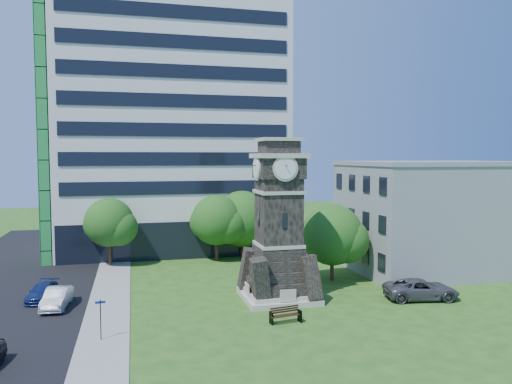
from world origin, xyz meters
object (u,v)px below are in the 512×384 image
object	(u,v)px
clock_tower	(278,230)
car_east_lot	(421,289)
car_street_mid	(57,298)
street_sign	(101,315)
car_street_north	(42,292)
park_bench	(285,314)

from	to	relation	value
clock_tower	car_east_lot	size ratio (longest dim) A/B	2.19
clock_tower	car_street_mid	bearing A→B (deg)	174.00
car_street_mid	street_sign	bearing A→B (deg)	-60.14
car_street_mid	street_sign	world-z (taller)	street_sign
car_street_mid	car_street_north	xyz separation A→B (m)	(-1.36, 2.34, -0.11)
car_street_mid	car_street_north	world-z (taller)	car_street_mid
street_sign	car_east_lot	bearing A→B (deg)	1.05
park_bench	car_east_lot	bearing A→B (deg)	2.85
clock_tower	car_street_mid	xyz separation A→B (m)	(-16.07, 1.69, -4.57)
car_street_mid	car_east_lot	xyz separation A→B (m)	(26.57, -4.45, 0.06)
clock_tower	car_east_lot	xyz separation A→B (m)	(10.50, -2.76, -4.51)
park_bench	street_sign	bearing A→B (deg)	171.93
car_street_north	clock_tower	bearing A→B (deg)	-6.15
park_bench	car_street_mid	bearing A→B (deg)	144.60
car_street_mid	car_street_north	distance (m)	2.71
car_street_mid	park_bench	size ratio (longest dim) A/B	2.10
car_street_mid	car_street_north	size ratio (longest dim) A/B	1.04
car_east_lot	park_bench	bearing A→B (deg)	112.64
car_street_north	street_sign	xyz separation A→B (m)	(4.80, -9.82, 0.92)
car_street_north	car_east_lot	bearing A→B (deg)	-6.80
car_street_north	street_sign	bearing A→B (deg)	-57.09
car_street_mid	car_east_lot	bearing A→B (deg)	-4.34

